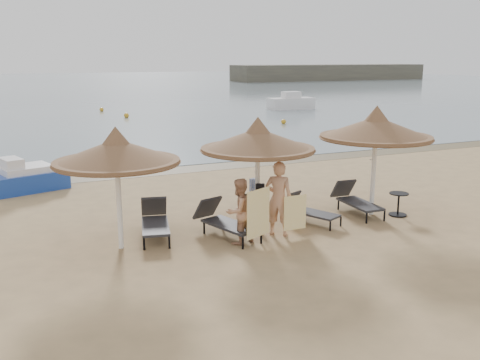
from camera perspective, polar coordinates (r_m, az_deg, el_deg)
The scene contains 21 objects.
ground at distance 13.11m, azimuth 1.10°, elevation -7.05°, with size 160.00×160.00×0.00m, color tan.
sea at distance 91.40m, azimuth -21.01°, elevation 9.35°, with size 200.00×140.00×0.03m, color slate.
wet_sand_strip at distance 21.67m, azimuth -9.51°, elevation 0.86°, with size 200.00×1.60×0.01m, color brown.
palapa_left at distance 12.69m, azimuth -13.04°, elevation 2.91°, with size 2.97×2.97×2.95m.
palapa_center at distance 13.90m, azimuth 1.91°, elevation 4.27°, with size 3.02×3.02×3.00m.
palapa_right at distance 15.63m, azimuth 14.30°, elevation 5.36°, with size 3.20×3.20×3.17m.
lounger_far_left at distance 13.94m, azimuth -9.06°, elevation -4.25°, with size 1.10×2.08×0.89m.
lounger_near_left at distance 13.75m, azimuth -1.77°, elevation -4.31°, with size 1.23×2.12×0.90m.
lounger_near_right at distance 15.00m, azimuth 7.14°, elevation -3.14°, with size 1.23×1.82×0.78m.
lounger_far_right at distance 16.12m, azimuth 12.15°, elevation -2.04°, with size 0.75×1.99×0.88m.
side_table at distance 16.14m, azimuth 16.53°, elevation -2.56°, with size 0.55×0.55×0.67m.
person_left at distance 13.02m, azimuth -0.08°, elevation -2.81°, with size 0.87×0.57×1.89m, color tan.
person_right at distance 13.61m, azimuth 4.14°, elevation -1.36°, with size 1.04×0.67×2.25m, color tan.
towel_left at distance 12.89m, azimuth 1.97°, elevation -3.55°, with size 0.78×0.37×1.19m.
towel_right at distance 13.69m, azimuth 5.89°, elevation -3.48°, with size 0.65×0.02×0.91m.
bag_patterned at distance 14.29m, azimuth 1.55°, elevation -0.50°, with size 0.29×0.14×0.35m.
bag_dark at distance 14.01m, azimuth 2.15°, elevation -1.03°, with size 0.24×0.12×0.32m.
pedal_boat at distance 19.80m, azimuth -21.91°, elevation 0.22°, with size 2.84×2.14×1.17m.
buoy_mid at distance 41.41m, azimuth -12.02°, elevation 6.75°, with size 0.38×0.38×0.38m, color gold.
buoy_right at distance 36.89m, azimuth 4.67°, elevation 6.23°, with size 0.34×0.34×0.34m, color gold.
buoy_extra at distance 46.75m, azimuth -14.55°, elevation 7.29°, with size 0.35×0.35×0.35m, color gold.
Camera 1 is at (-5.24, -11.14, 4.49)m, focal length 40.00 mm.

